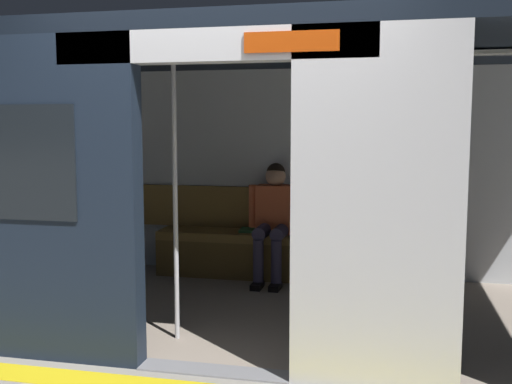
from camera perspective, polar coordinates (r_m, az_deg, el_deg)
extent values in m
plane|color=gray|center=(4.07, -3.97, -16.74)|extent=(60.00, 60.00, 0.00)
cube|color=silver|center=(3.60, 11.41, -1.84)|extent=(1.01, 0.12, 2.18)
cube|color=black|center=(3.56, 11.50, 2.31)|extent=(0.56, 0.02, 0.55)
cube|color=black|center=(4.32, -23.25, 2.62)|extent=(1.10, 0.02, 0.76)
cube|color=silver|center=(3.77, -4.22, 13.74)|extent=(2.02, 0.16, 0.20)
cube|color=#BF3F0C|center=(3.57, 3.37, 14.16)|extent=(0.56, 0.02, 0.12)
cube|color=black|center=(5.10, 0.29, 13.67)|extent=(6.40, 2.89, 0.12)
cube|color=gray|center=(5.31, 0.27, -11.05)|extent=(6.08, 2.73, 0.01)
cube|color=silver|center=(6.42, 2.85, 1.90)|extent=(6.08, 0.10, 2.18)
cube|color=olive|center=(6.40, 2.74, -1.59)|extent=(3.52, 0.06, 0.45)
cube|color=white|center=(5.09, 0.29, 12.66)|extent=(4.48, 0.16, 0.03)
cube|color=gray|center=(4.07, -3.97, -16.66)|extent=(1.01, 0.19, 0.01)
cube|color=olive|center=(6.23, 2.38, -4.32)|extent=(2.61, 0.44, 0.09)
cube|color=brown|center=(6.09, 2.04, -6.88)|extent=(2.61, 0.04, 0.39)
cube|color=#CC5933|center=(6.17, 1.88, -1.65)|extent=(0.38, 0.23, 0.50)
sphere|color=tan|center=(6.14, 1.89, 1.54)|extent=(0.21, 0.21, 0.21)
sphere|color=black|center=(6.14, 1.91, 1.89)|extent=(0.19, 0.19, 0.19)
cylinder|color=#CC5933|center=(6.10, 3.99, -1.48)|extent=(0.08, 0.08, 0.44)
cylinder|color=#CC5933|center=(6.19, -0.31, -1.34)|extent=(0.08, 0.08, 0.44)
cylinder|color=#38334C|center=(6.00, 2.34, -3.83)|extent=(0.14, 0.40, 0.14)
cylinder|color=#38334C|center=(6.03, 0.65, -3.77)|extent=(0.14, 0.40, 0.14)
cylinder|color=#38334C|center=(5.86, 1.95, -6.77)|extent=(0.10, 0.10, 0.44)
cylinder|color=#38334C|center=(5.90, 0.22, -6.68)|extent=(0.10, 0.10, 0.44)
cube|color=black|center=(5.87, 1.84, -9.06)|extent=(0.10, 0.22, 0.06)
cube|color=black|center=(5.91, 0.11, -8.96)|extent=(0.10, 0.22, 0.06)
cube|color=brown|center=(6.14, 5.18, -3.28)|extent=(0.26, 0.14, 0.17)
cube|color=#472718|center=(6.07, 5.09, -3.48)|extent=(0.02, 0.01, 0.14)
cube|color=#33723F|center=(6.30, -0.82, -3.66)|extent=(0.16, 0.23, 0.03)
cylinder|color=silver|center=(4.40, -7.72, -0.39)|extent=(0.04, 0.04, 2.16)
cylinder|color=silver|center=(4.21, 3.86, -0.66)|extent=(0.04, 0.04, 2.16)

